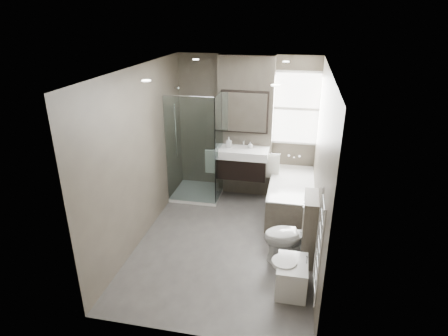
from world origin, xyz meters
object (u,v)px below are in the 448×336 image
(bathtub, at_px, (291,196))
(vanity, at_px, (242,162))
(toilet, at_px, (291,236))
(bidet, at_px, (291,276))

(bathtub, bearing_deg, vanity, 160.63)
(toilet, height_order, bidet, toilet)
(bathtub, bearing_deg, toilet, -88.15)
(vanity, relative_size, bathtub, 0.59)
(vanity, distance_m, toilet, 2.00)
(vanity, distance_m, bathtub, 1.07)
(bathtub, relative_size, toilet, 2.11)
(bidet, bearing_deg, toilet, 93.77)
(vanity, xyz_separation_m, bathtub, (0.92, -0.33, -0.43))
(vanity, xyz_separation_m, bidet, (1.01, -2.38, -0.52))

